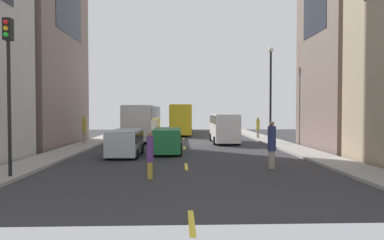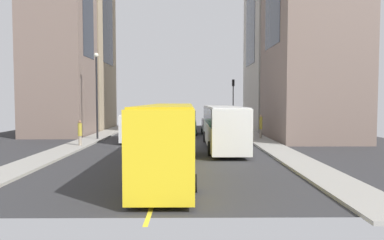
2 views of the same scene
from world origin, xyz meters
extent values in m
plane|color=#333335|center=(0.00, 0.00, 0.00)|extent=(42.34, 42.34, 0.00)
cube|color=#9E9B93|center=(-8.05, 0.00, 0.07)|extent=(2.24, 44.00, 0.15)
cube|color=#9E9B93|center=(8.05, 0.00, 0.07)|extent=(2.24, 44.00, 0.15)
cube|color=yellow|center=(0.00, -21.00, 0.01)|extent=(0.16, 2.00, 0.01)
cube|color=yellow|center=(0.00, -12.60, 0.01)|extent=(0.16, 2.00, 0.01)
cube|color=yellow|center=(0.00, -4.20, 0.01)|extent=(0.16, 2.00, 0.01)
cube|color=yellow|center=(0.00, 4.20, 0.01)|extent=(0.16, 2.00, 0.01)
cube|color=yellow|center=(0.00, 12.60, 0.01)|extent=(0.16, 2.00, 0.01)
cube|color=yellow|center=(0.00, 21.00, 0.01)|extent=(0.16, 2.00, 0.01)
cube|color=silver|center=(-4.05, 4.34, 1.77)|extent=(2.55, 12.50, 3.00)
cube|color=black|center=(-4.05, 4.34, 2.62)|extent=(2.60, 11.50, 1.20)
cube|color=beige|center=(-4.05, 4.34, 3.31)|extent=(2.45, 12.00, 0.08)
cylinder|color=black|center=(-5.22, 8.22, 0.50)|extent=(0.46, 1.00, 1.00)
cylinder|color=black|center=(-2.87, 8.22, 0.50)|extent=(0.46, 1.00, 1.00)
cylinder|color=black|center=(-5.22, 0.46, 0.50)|extent=(0.46, 1.00, 1.00)
cylinder|color=black|center=(-2.87, 0.46, 0.50)|extent=(0.46, 1.00, 1.00)
cube|color=yellow|center=(-0.31, 13.38, 1.86)|extent=(2.45, 14.69, 3.30)
cube|color=black|center=(-0.31, 13.38, 2.72)|extent=(2.50, 13.51, 1.48)
cube|color=gold|center=(-0.31, 13.38, 3.55)|extent=(2.35, 14.10, 0.08)
cylinder|color=black|center=(-1.44, 17.93, 0.38)|extent=(0.44, 0.76, 0.76)
cylinder|color=black|center=(0.82, 17.93, 0.38)|extent=(0.44, 0.76, 0.76)
cylinder|color=black|center=(-1.44, 8.82, 0.38)|extent=(0.44, 0.76, 0.76)
cylinder|color=black|center=(0.82, 8.82, 0.38)|extent=(0.44, 0.76, 0.76)
cube|color=white|center=(3.59, -0.19, 1.35)|extent=(2.05, 5.70, 2.30)
cube|color=black|center=(3.59, -0.19, 2.10)|extent=(2.09, 5.25, 0.69)
cube|color=silver|center=(3.59, -0.19, 2.54)|extent=(1.97, 5.48, 0.08)
cylinder|color=black|center=(2.64, 1.58, 0.36)|extent=(0.37, 0.72, 0.72)
cylinder|color=black|center=(4.53, 1.58, 0.36)|extent=(0.37, 0.72, 0.72)
cylinder|color=black|center=(2.64, -1.96, 0.36)|extent=(0.37, 0.72, 0.72)
cylinder|color=black|center=(4.53, -1.96, 0.36)|extent=(0.37, 0.72, 0.72)
cube|color=#B7BABF|center=(-3.77, -8.53, 0.87)|extent=(1.77, 4.25, 1.39)
cube|color=black|center=(-3.77, -8.53, 1.22)|extent=(1.81, 3.91, 0.58)
cube|color=#9C9EA2|center=(-3.77, -8.53, 1.60)|extent=(1.70, 4.08, 0.08)
cylinder|color=black|center=(-4.58, -7.22, 0.31)|extent=(0.32, 0.62, 0.62)
cylinder|color=black|center=(-2.95, -7.22, 0.31)|extent=(0.32, 0.62, 0.62)
cylinder|color=black|center=(-4.58, -9.85, 0.31)|extent=(0.32, 0.62, 0.62)
cylinder|color=black|center=(-2.95, -9.85, 0.31)|extent=(0.32, 0.62, 0.62)
cube|color=#1E7238|center=(-1.20, -7.25, 0.87)|extent=(1.81, 4.30, 1.40)
cube|color=black|center=(-1.20, -7.25, 1.23)|extent=(1.85, 3.96, 0.59)
cube|color=#1A612F|center=(-1.20, -7.25, 1.61)|extent=(1.74, 4.13, 0.08)
cylinder|color=black|center=(-2.03, -5.91, 0.31)|extent=(0.33, 0.62, 0.62)
cylinder|color=black|center=(-0.36, -5.91, 0.31)|extent=(0.33, 0.62, 0.62)
cylinder|color=black|center=(-2.03, -8.58, 0.31)|extent=(0.33, 0.62, 0.62)
cylinder|color=black|center=(-0.36, -8.58, 0.31)|extent=(0.33, 0.62, 0.62)
cylinder|color=gray|center=(4.19, -13.38, 0.44)|extent=(0.30, 0.30, 0.89)
cylinder|color=navy|center=(4.19, -13.38, 1.50)|extent=(0.40, 0.40, 1.22)
sphere|color=#8C6647|center=(4.19, -13.38, 2.22)|extent=(0.23, 0.23, 0.23)
cylinder|color=gray|center=(-8.32, -1.75, 0.59)|extent=(0.23, 0.23, 0.88)
cylinder|color=gold|center=(-8.32, -1.75, 1.62)|extent=(0.31, 0.31, 1.20)
sphere|color=tan|center=(-8.32, -1.75, 2.33)|extent=(0.22, 0.22, 0.22)
cylinder|color=gold|center=(-1.56, -15.57, 0.35)|extent=(0.23, 0.23, 0.71)
cylinder|color=#593372|center=(-1.56, -15.57, 1.24)|extent=(0.30, 0.30, 1.07)
sphere|color=#8C6647|center=(-1.56, -15.57, 1.89)|extent=(0.23, 0.23, 0.23)
cylinder|color=gray|center=(7.55, 3.63, 0.54)|extent=(0.25, 0.25, 0.79)
cylinder|color=gold|center=(7.55, 3.63, 1.45)|extent=(0.34, 0.34, 1.03)
sphere|color=#8C6647|center=(7.55, 3.63, 2.08)|extent=(0.24, 0.24, 0.24)
cylinder|color=black|center=(-7.33, -15.53, 2.94)|extent=(0.14, 0.14, 5.58)
cube|color=black|center=(-7.33, -15.53, 6.18)|extent=(0.32, 0.32, 0.90)
sphere|color=red|center=(-7.33, -15.71, 6.43)|extent=(0.20, 0.20, 0.20)
sphere|color=orange|center=(-7.33, -15.71, 6.18)|extent=(0.20, 0.20, 0.20)
sphere|color=green|center=(-7.33, -15.71, 5.93)|extent=(0.20, 0.20, 0.20)
cylinder|color=black|center=(7.43, -1.40, 4.03)|extent=(0.18, 0.18, 7.77)
sphere|color=silver|center=(7.43, -1.40, 8.10)|extent=(0.44, 0.44, 0.44)
camera|label=1|loc=(-0.27, -29.22, 2.84)|focal=30.57mm
camera|label=2|loc=(-1.33, 32.52, 3.82)|focal=33.22mm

